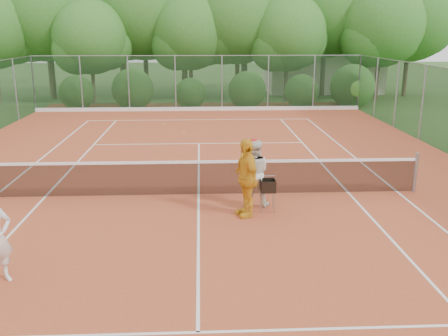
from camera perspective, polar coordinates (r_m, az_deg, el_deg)
The scene contains 13 objects.
ground at distance 13.55m, azimuth -2.92°, elevation -3.18°, with size 120.00×120.00×0.00m, color #2B4D1B.
clay_court at distance 13.54m, azimuth -2.92°, elevation -3.14°, with size 18.00×36.00×0.02m, color #B54D29.
club_building at distance 38.01m, azimuth 11.06°, elevation 10.87°, with size 8.00×5.00×3.00m, color beige.
tennis_net at distance 13.39m, azimuth -2.95°, elevation -1.02°, with size 11.97×0.10×1.10m.
player_center_grp at distance 12.51m, azimuth 3.40°, elevation -0.55°, with size 0.86×0.69×1.74m.
player_yellow at distance 11.79m, azimuth 2.55°, elevation -1.12°, with size 1.10×0.46×1.88m, color gold.
ball_hopper at distance 12.20m, azimuth 5.04°, elevation -2.10°, with size 0.35×0.35×0.80m.
stray_ball_a at distance 25.04m, azimuth -0.77°, elevation 5.60°, with size 0.07×0.07×0.07m, color yellow.
stray_ball_b at distance 23.82m, azimuth -6.82°, elevation 4.98°, with size 0.07×0.07×0.07m, color #D6E936.
stray_ball_c at distance 21.71m, azimuth -4.62°, elevation 4.03°, with size 0.07×0.07×0.07m, color yellow.
court_markings at distance 13.54m, azimuth -2.92°, elevation -3.08°, with size 11.03×23.83×0.01m.
fence_back at distance 27.98m, azimuth -2.91°, elevation 9.64°, with size 18.07×0.07×3.00m.
tropical_treeline at distance 33.10m, azimuth -0.39°, elevation 16.77°, with size 32.10×8.49×15.03m.
Camera 1 is at (0.08, -12.85, 4.31)m, focal length 40.00 mm.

